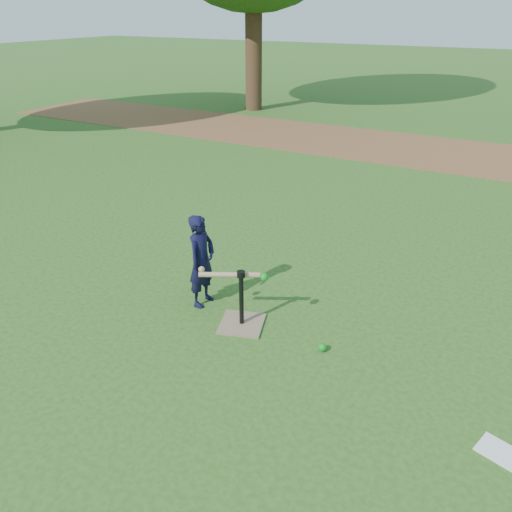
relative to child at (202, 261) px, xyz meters
The scene contains 7 objects.
ground 1.10m from the child, ahead, with size 80.00×80.00×0.00m, color #285116.
dirt_strip 7.73m from the child, 82.84° to the left, with size 24.00×3.00×0.01m, color brown.
child is the anchor object (origin of this frame).
wiffle_ball_ground 1.54m from the child, ahead, with size 0.08×0.08×0.08m, color #0C8D1B.
clipboard 3.15m from the child, 12.22° to the right, with size 0.30×0.23×0.01m, color white.
batting_tee 0.72m from the child, 15.97° to the right, with size 0.54×0.54×0.61m.
swing_action 0.53m from the child, 18.91° to the right, with size 0.71×0.33×0.09m.
Camera 1 is at (1.78, -3.93, 2.90)m, focal length 35.00 mm.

